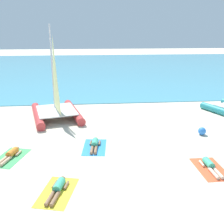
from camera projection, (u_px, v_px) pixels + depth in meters
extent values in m
plane|color=beige|center=(106.00, 106.00, 19.53)|extent=(120.00, 120.00, 0.00)
cube|color=#4C9EB7|center=(96.00, 68.00, 39.06)|extent=(120.00, 40.00, 0.05)
cylinder|color=#CC3838|center=(38.00, 115.00, 16.61)|extent=(1.62, 4.47, 0.51)
cylinder|color=#CC3838|center=(74.00, 112.00, 17.37)|extent=(1.62, 4.47, 0.51)
cube|color=silver|center=(56.00, 110.00, 16.71)|extent=(3.00, 3.37, 0.06)
cylinder|color=silver|center=(52.00, 68.00, 16.48)|extent=(0.11, 0.11, 5.34)
pyramid|color=#EAEA99|center=(55.00, 73.00, 15.58)|extent=(0.65, 2.29, 4.49)
cube|color=#4CB266|center=(10.00, 158.00, 11.68)|extent=(1.59, 2.13, 0.01)
cylinder|color=orange|center=(12.00, 152.00, 11.82)|extent=(0.46, 0.68, 0.30)
sphere|color=#D8AD84|center=(17.00, 149.00, 12.21)|extent=(0.22, 0.22, 0.22)
cylinder|color=#D8AD84|center=(2.00, 161.00, 11.26)|extent=(0.35, 0.79, 0.14)
cylinder|color=#D8AD84|center=(6.00, 161.00, 11.22)|extent=(0.35, 0.79, 0.14)
cylinder|color=#D8AD84|center=(10.00, 152.00, 12.04)|extent=(0.22, 0.46, 0.10)
cylinder|color=#D8AD84|center=(19.00, 153.00, 11.96)|extent=(0.22, 0.46, 0.10)
cube|color=yellow|center=(57.00, 192.00, 9.20)|extent=(1.51, 2.10, 0.01)
cylinder|color=#3FB28C|center=(59.00, 185.00, 9.35)|extent=(0.44, 0.67, 0.30)
sphere|color=#8C6647|center=(63.00, 179.00, 9.73)|extent=(0.22, 0.22, 0.22)
cylinder|color=#8C6647|center=(50.00, 198.00, 8.77)|extent=(0.32, 0.79, 0.14)
cylinder|color=#8C6647|center=(55.00, 198.00, 8.74)|extent=(0.32, 0.79, 0.14)
cylinder|color=#8C6647|center=(55.00, 184.00, 9.55)|extent=(0.20, 0.46, 0.10)
cylinder|color=#8C6647|center=(66.00, 185.00, 9.49)|extent=(0.20, 0.46, 0.10)
cube|color=#338CD8|center=(95.00, 147.00, 12.71)|extent=(1.30, 2.01, 0.01)
cylinder|color=#3FB28C|center=(95.00, 143.00, 12.86)|extent=(0.37, 0.65, 0.30)
sphere|color=#8C6647|center=(96.00, 139.00, 13.25)|extent=(0.22, 0.22, 0.22)
cylinder|color=#8C6647|center=(92.00, 150.00, 12.26)|extent=(0.23, 0.79, 0.14)
cylinder|color=#8C6647|center=(96.00, 150.00, 12.26)|extent=(0.23, 0.79, 0.14)
cylinder|color=#8C6647|center=(91.00, 143.00, 13.04)|extent=(0.15, 0.46, 0.10)
cylinder|color=#8C6647|center=(100.00, 143.00, 13.03)|extent=(0.15, 0.46, 0.10)
cube|color=#EA5933|center=(210.00, 169.00, 10.74)|extent=(1.11, 1.91, 0.01)
cylinder|color=#3FB28C|center=(209.00, 163.00, 10.88)|extent=(0.30, 0.62, 0.30)
sphere|color=beige|center=(204.00, 159.00, 11.27)|extent=(0.22, 0.22, 0.22)
cylinder|color=beige|center=(214.00, 173.00, 10.28)|extent=(0.15, 0.78, 0.14)
cylinder|color=beige|center=(218.00, 173.00, 10.30)|extent=(0.15, 0.78, 0.14)
cylinder|color=beige|center=(202.00, 163.00, 11.04)|extent=(0.10, 0.45, 0.10)
cylinder|color=beige|center=(212.00, 163.00, 11.08)|extent=(0.10, 0.45, 0.10)
sphere|color=#337FE5|center=(202.00, 131.00, 14.17)|extent=(0.43, 0.43, 0.43)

